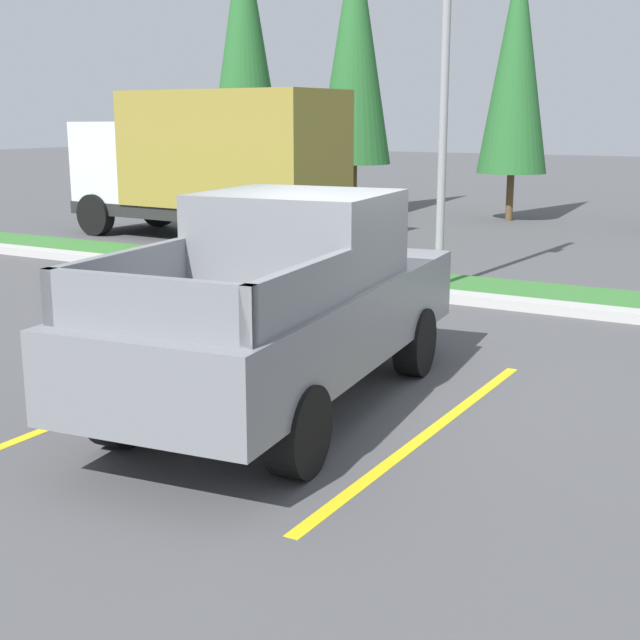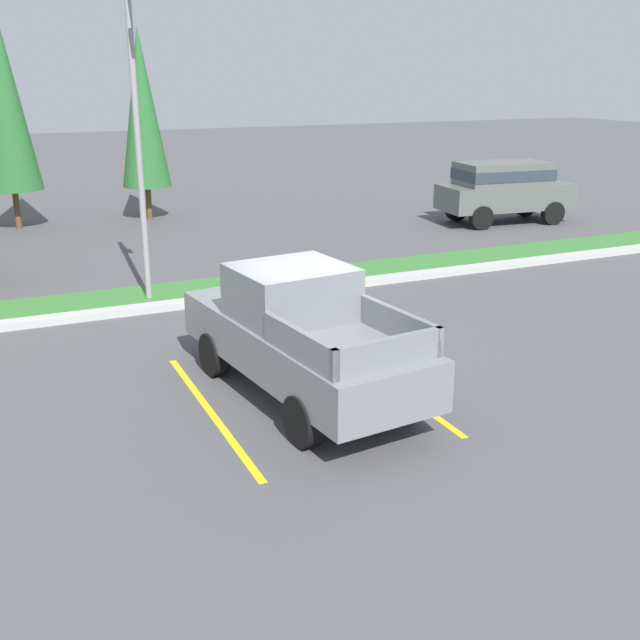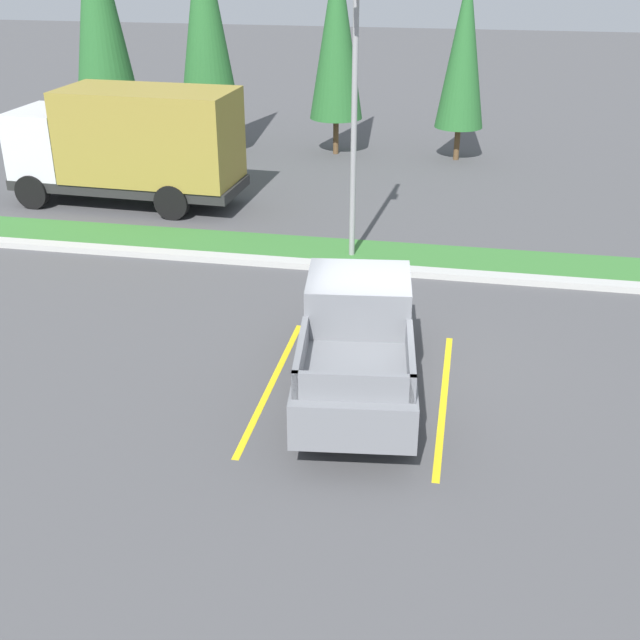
{
  "view_description": "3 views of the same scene",
  "coord_description": "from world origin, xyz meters",
  "px_view_note": "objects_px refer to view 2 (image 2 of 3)",
  "views": [
    {
      "loc": [
        4.15,
        -7.69,
        2.82
      ],
      "look_at": [
        0.05,
        -0.63,
        0.93
      ],
      "focal_mm": 49.44,
      "sensor_mm": 36.0,
      "label": 1
    },
    {
      "loc": [
        -4.8,
        -11.2,
        5.03
      ],
      "look_at": [
        0.29,
        0.07,
        1.0
      ],
      "focal_mm": 42.83,
      "sensor_mm": 36.0,
      "label": 2
    },
    {
      "loc": [
        1.31,
        -12.8,
        7.38
      ],
      "look_at": [
        -1.04,
        -0.47,
        1.29
      ],
      "focal_mm": 44.89,
      "sensor_mm": 36.0,
      "label": 3
    }
  ],
  "objects_px": {
    "pickup_truck_main": "(299,334)",
    "street_light": "(138,122)",
    "cypress_tree_right_inner": "(142,109)",
    "cypress_tree_center": "(3,96)",
    "suv_distant": "(504,187)"
  },
  "relations": [
    {
      "from": "cypress_tree_center",
      "to": "cypress_tree_right_inner",
      "type": "bearing_deg",
      "value": -0.37
    },
    {
      "from": "cypress_tree_right_inner",
      "to": "street_light",
      "type": "bearing_deg",
      "value": -102.19
    },
    {
      "from": "street_light",
      "to": "cypress_tree_center",
      "type": "height_order",
      "value": "cypress_tree_center"
    },
    {
      "from": "cypress_tree_center",
      "to": "suv_distant",
      "type": "bearing_deg",
      "value": -20.62
    },
    {
      "from": "pickup_truck_main",
      "to": "cypress_tree_right_inner",
      "type": "xyz_separation_m",
      "value": [
        1.16,
        16.67,
        2.79
      ]
    },
    {
      "from": "pickup_truck_main",
      "to": "suv_distant",
      "type": "bearing_deg",
      "value": 41.55
    },
    {
      "from": "pickup_truck_main",
      "to": "suv_distant",
      "type": "height_order",
      "value": "same"
    },
    {
      "from": "suv_distant",
      "to": "cypress_tree_right_inner",
      "type": "relative_size",
      "value": 0.73
    },
    {
      "from": "pickup_truck_main",
      "to": "street_light",
      "type": "distance_m",
      "value": 7.05
    },
    {
      "from": "cypress_tree_center",
      "to": "cypress_tree_right_inner",
      "type": "relative_size",
      "value": 1.12
    },
    {
      "from": "pickup_truck_main",
      "to": "cypress_tree_right_inner",
      "type": "distance_m",
      "value": 16.94
    },
    {
      "from": "suv_distant",
      "to": "cypress_tree_center",
      "type": "bearing_deg",
      "value": 159.38
    },
    {
      "from": "street_light",
      "to": "cypress_tree_right_inner",
      "type": "relative_size",
      "value": 1.06
    },
    {
      "from": "suv_distant",
      "to": "cypress_tree_right_inner",
      "type": "distance_m",
      "value": 12.79
    },
    {
      "from": "pickup_truck_main",
      "to": "cypress_tree_center",
      "type": "relative_size",
      "value": 0.74
    }
  ]
}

